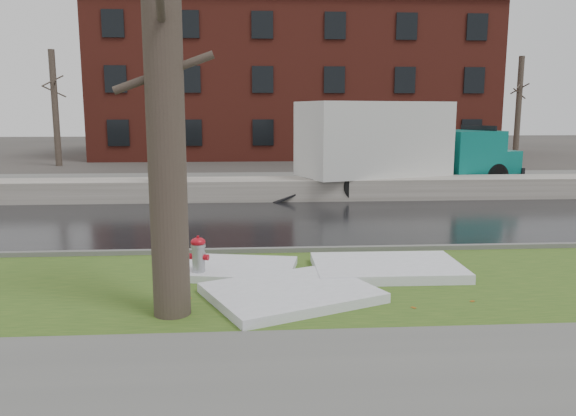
{
  "coord_description": "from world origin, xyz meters",
  "views": [
    {
      "loc": [
        -1.0,
        -11.03,
        3.12
      ],
      "look_at": [
        -0.18,
        1.15,
        1.0
      ],
      "focal_mm": 35.0,
      "sensor_mm": 36.0,
      "label": 1
    }
  ],
  "objects": [
    {
      "name": "verge",
      "position": [
        0.0,
        -1.25,
        0.02
      ],
      "size": [
        60.0,
        4.5,
        0.04
      ],
      "primitive_type": "cube",
      "color": "#2C4E1A",
      "rests_on": "ground"
    },
    {
      "name": "ground",
      "position": [
        0.0,
        0.0,
        0.0
      ],
      "size": [
        120.0,
        120.0,
        0.0
      ],
      "primitive_type": "plane",
      "color": "#47423D",
      "rests_on": "ground"
    },
    {
      "name": "box_truck",
      "position": [
        4.61,
        9.93,
        1.83
      ],
      "size": [
        10.34,
        5.11,
        3.46
      ],
      "rotation": [
        0.0,
        0.0,
        0.33
      ],
      "color": "black",
      "rests_on": "ground"
    },
    {
      "name": "snowbank",
      "position": [
        0.0,
        8.7,
        0.38
      ],
      "size": [
        60.0,
        1.6,
        0.75
      ],
      "primitive_type": "cube",
      "color": "#B7B0A7",
      "rests_on": "ground"
    },
    {
      "name": "brick_building",
      "position": [
        2.0,
        30.0,
        5.0
      ],
      "size": [
        26.0,
        12.0,
        10.0
      ],
      "primitive_type": "cube",
      "color": "maroon",
      "rests_on": "ground"
    },
    {
      "name": "bg_tree_center",
      "position": [
        -6.0,
        26.0,
        3.33
      ],
      "size": [
        1.4,
        1.62,
        6.5
      ],
      "color": "brown",
      "rests_on": "ground"
    },
    {
      "name": "sidewalk",
      "position": [
        0.0,
        -5.0,
        0.03
      ],
      "size": [
        60.0,
        3.0,
        0.05
      ],
      "primitive_type": "cube",
      "color": "slate",
      "rests_on": "ground"
    },
    {
      "name": "curb",
      "position": [
        0.0,
        1.0,
        0.07
      ],
      "size": [
        60.0,
        0.15,
        0.14
      ],
      "primitive_type": "cube",
      "color": "slate",
      "rests_on": "ground"
    },
    {
      "name": "road",
      "position": [
        0.0,
        4.5,
        0.01
      ],
      "size": [
        60.0,
        7.0,
        0.03
      ],
      "primitive_type": "cube",
      "color": "black",
      "rests_on": "ground"
    },
    {
      "name": "snow_patch_side",
      "position": [
        1.61,
        -0.69,
        0.13
      ],
      "size": [
        2.82,
        1.83,
        0.18
      ],
      "primitive_type": "cube",
      "rotation": [
        0.0,
        0.0,
        -0.01
      ],
      "color": "white",
      "rests_on": "verge"
    },
    {
      "name": "bg_tree_right",
      "position": [
        16.0,
        24.0,
        3.33
      ],
      "size": [
        1.4,
        1.62,
        6.5
      ],
      "color": "brown",
      "rests_on": "ground"
    },
    {
      "name": "parking_lot",
      "position": [
        0.0,
        13.0,
        0.01
      ],
      "size": [
        60.0,
        9.0,
        0.03
      ],
      "primitive_type": "cube",
      "color": "slate",
      "rests_on": "ground"
    },
    {
      "name": "bg_tree_left",
      "position": [
        -12.0,
        22.0,
        3.33
      ],
      "size": [
        1.4,
        1.62,
        6.5
      ],
      "color": "brown",
      "rests_on": "ground"
    },
    {
      "name": "tree",
      "position": [
        -2.22,
        -2.7,
        3.58
      ],
      "size": [
        1.46,
        1.74,
        7.03
      ],
      "rotation": [
        0.0,
        0.0,
        -0.31
      ],
      "color": "brown",
      "rests_on": "verge"
    },
    {
      "name": "worker",
      "position": [
        -4.14,
        8.1,
        1.64
      ],
      "size": [
        0.76,
        0.64,
        1.78
      ],
      "primitive_type": "imported",
      "rotation": [
        0.0,
        0.0,
        2.76
      ],
      "color": "black",
      "rests_on": "snowbank"
    },
    {
      "name": "snow_patch_near",
      "position": [
        -0.35,
        -2.06,
        0.12
      ],
      "size": [
        3.18,
        2.88,
        0.16
      ],
      "primitive_type": "cube",
      "rotation": [
        0.0,
        0.0,
        0.41
      ],
      "color": "white",
      "rests_on": "verge"
    },
    {
      "name": "fire_hydrant",
      "position": [
        -1.97,
        -0.91,
        0.48
      ],
      "size": [
        0.41,
        0.38,
        0.82
      ],
      "rotation": [
        0.0,
        0.0,
        -0.3
      ],
      "color": "#999BA0",
      "rests_on": "verge"
    },
    {
      "name": "snow_patch_far",
      "position": [
        -1.29,
        -0.51,
        0.11
      ],
      "size": [
        2.46,
        1.98,
        0.14
      ],
      "primitive_type": "cube",
      "rotation": [
        0.0,
        0.0,
        -0.18
      ],
      "color": "white",
      "rests_on": "verge"
    }
  ]
}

